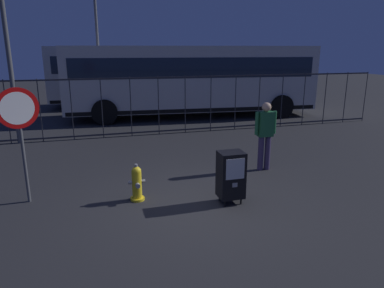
# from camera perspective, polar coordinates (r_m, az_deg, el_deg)

# --- Properties ---
(ground_plane) EXTENTS (60.00, 60.00, 0.00)m
(ground_plane) POSITION_cam_1_polar(r_m,az_deg,el_deg) (6.83, 0.34, -10.05)
(ground_plane) COLOR #262628
(fire_hydrant) EXTENTS (0.33, 0.31, 0.75)m
(fire_hydrant) POSITION_cam_1_polar(r_m,az_deg,el_deg) (7.06, -8.85, -6.26)
(fire_hydrant) COLOR yellow
(fire_hydrant) RESTS_ON ground_plane
(newspaper_box_primary) EXTENTS (0.48, 0.42, 1.02)m
(newspaper_box_primary) POSITION_cam_1_polar(r_m,az_deg,el_deg) (6.84, 6.27, -4.92)
(newspaper_box_primary) COLOR black
(newspaper_box_primary) RESTS_ON ground_plane
(stop_sign) EXTENTS (0.71, 0.31, 2.23)m
(stop_sign) POSITION_cam_1_polar(r_m,az_deg,el_deg) (7.27, -26.02, 3.25)
(stop_sign) COLOR #4C4F54
(stop_sign) RESTS_ON ground_plane
(pedestrian) EXTENTS (0.55, 0.22, 1.67)m
(pedestrian) POSITION_cam_1_polar(r_m,az_deg,el_deg) (8.73, 11.68, 1.86)
(pedestrian) COLOR #382D51
(pedestrian) RESTS_ON ground_plane
(fence_barrier) EXTENTS (18.03, 0.04, 2.00)m
(fence_barrier) POSITION_cam_1_polar(r_m,az_deg,el_deg) (12.23, -7.60, 6.12)
(fence_barrier) COLOR #2D2D33
(fence_barrier) RESTS_ON ground_plane
(bus_near) EXTENTS (10.68, 3.50, 3.00)m
(bus_near) POSITION_cam_1_polar(r_m,az_deg,el_deg) (15.58, -0.10, 10.74)
(bus_near) COLOR beige
(bus_near) RESTS_ON ground_plane
(bus_far) EXTENTS (10.61, 3.20, 3.00)m
(bus_far) POSITION_cam_1_polar(r_m,az_deg,el_deg) (19.07, -6.00, 11.46)
(bus_far) COLOR beige
(bus_far) RESTS_ON ground_plane
(street_light_near_left) EXTENTS (0.32, 0.32, 7.08)m
(street_light_near_left) POSITION_cam_1_polar(r_m,az_deg,el_deg) (12.22, -28.20, 19.08)
(street_light_near_left) COLOR #4C4F54
(street_light_near_left) RESTS_ON ground_plane
(street_light_near_right) EXTENTS (0.32, 0.32, 8.05)m
(street_light_near_right) POSITION_cam_1_polar(r_m,az_deg,el_deg) (19.01, -15.24, 19.76)
(street_light_near_right) COLOR #4C4F54
(street_light_near_right) RESTS_ON ground_plane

